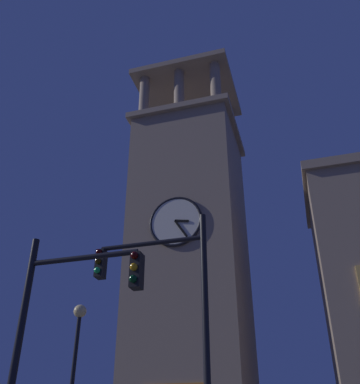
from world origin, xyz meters
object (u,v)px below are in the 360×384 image
clocktower (191,266)px  traffic_signal_near (56,328)px  traffic_signal_mid (171,313)px  street_lamp (75,360)px

clocktower → traffic_signal_near: clocktower is taller
traffic_signal_mid → street_lamp: traffic_signal_mid is taller
street_lamp → traffic_signal_near: bearing=115.0°
clocktower → street_lamp: (1.10, 10.64, -6.82)m
traffic_signal_mid → traffic_signal_near: bearing=44.6°
traffic_signal_near → street_lamp: bearing=-65.0°
clocktower → traffic_signal_mid: (-3.35, 14.33, -6.49)m
clocktower → traffic_signal_mid: size_ratio=3.99×
traffic_signal_mid → clocktower: bearing=-76.8°
traffic_signal_near → traffic_signal_mid: 2.71m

